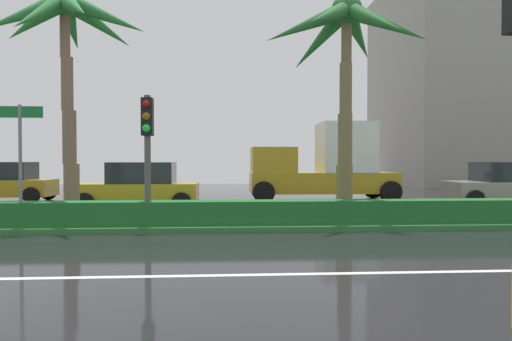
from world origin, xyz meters
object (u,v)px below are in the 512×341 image
Objects in this scene: palm_tree_centre at (345,41)px; car_in_traffic_third at (140,187)px; car_in_traffic_second at (2,183)px; car_in_traffic_fourth at (504,185)px; box_truck_lead at (324,166)px; palm_tree_centre_left at (66,29)px; street_name_sign at (20,148)px; traffic_signal_median_right at (147,135)px.

palm_tree_centre is 1.52× the size of car_in_traffic_third.
car_in_traffic_second is at bearing -28.37° from car_in_traffic_third.
car_in_traffic_third is 14.15m from car_in_traffic_fourth.
box_truck_lead is (0.80, 6.67, -3.78)m from palm_tree_centre.
palm_tree_centre_left is at bearing 178.80° from palm_tree_centre.
palm_tree_centre_left is 2.23× the size of street_name_sign.
palm_tree_centre_left reaches higher than street_name_sign.
car_in_traffic_second is (-7.72, 8.51, -1.60)m from traffic_signal_median_right.
palm_tree_centre is 1.99× the size of traffic_signal_median_right.
car_in_traffic_third is at bearing 23.17° from box_truck_lead.
street_name_sign is at bearing 19.86° from car_in_traffic_fourth.
car_in_traffic_third is at bearing 151.63° from car_in_traffic_second.
box_truck_lead reaches higher than car_in_traffic_fourth.
car_in_traffic_fourth is (6.66, -2.68, -0.72)m from box_truck_lead.
palm_tree_centre is at bearing 11.82° from street_name_sign.
car_in_traffic_third and car_in_traffic_fourth have the same top height.
palm_tree_centre_left is at bearing 66.40° from car_in_traffic_third.
box_truck_lead is (14.04, -0.34, 0.72)m from car_in_traffic_second.
car_in_traffic_second is 0.67× the size of box_truck_lead.
street_name_sign is (-3.03, -0.29, -0.34)m from traffic_signal_median_right.
palm_tree_centre_left is at bearing 77.57° from street_name_sign.
palm_tree_centre_left is at bearing 13.78° from car_in_traffic_fourth.
traffic_signal_median_right is 10.37m from box_truck_lead.
car_in_traffic_second is at bearing 118.03° from street_name_sign.
car_in_traffic_fourth is at bearing 19.86° from street_name_sign.
palm_tree_centre is 15.64m from car_in_traffic_second.
palm_tree_centre is 8.77m from car_in_traffic_third.
palm_tree_centre_left reaches higher than palm_tree_centre.
car_in_traffic_third is (6.56, -3.54, 0.00)m from car_in_traffic_second.
street_name_sign is 17.07m from car_in_traffic_fourth.
traffic_signal_median_right is at bearing 5.40° from street_name_sign.
palm_tree_centre is 1.02× the size of box_truck_lead.
street_name_sign is at bearing 118.03° from car_in_traffic_second.
car_in_traffic_fourth is at bearing 171.71° from car_in_traffic_second.
street_name_sign is at bearing 70.39° from car_in_traffic_third.
box_truck_lead is at bearing 52.26° from traffic_signal_median_right.
palm_tree_centre reaches higher than car_in_traffic_second.
palm_tree_centre is 1.52× the size of car_in_traffic_fourth.
car_in_traffic_fourth is (14.14, 0.53, 0.00)m from car_in_traffic_third.
box_truck_lead reaches higher than car_in_traffic_second.
traffic_signal_median_right is 5.35m from car_in_traffic_third.
box_truck_lead is at bearing 42.12° from street_name_sign.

